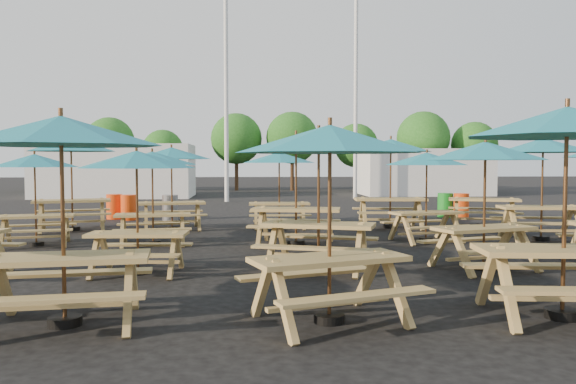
{
  "coord_description": "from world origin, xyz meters",
  "views": [
    {
      "loc": [
        -1.0,
        -12.49,
        1.83
      ],
      "look_at": [
        0.0,
        1.5,
        1.1
      ],
      "focal_mm": 35.0,
      "sensor_mm": 36.0,
      "label": 1
    }
  ],
  "objects": [
    {
      "name": "ground",
      "position": [
        0.0,
        0.0,
        0.0
      ],
      "size": [
        120.0,
        120.0,
        0.0
      ],
      "primitive_type": "plane",
      "color": "black",
      "rests_on": "ground"
    },
    {
      "name": "picnic_unit_2",
      "position": [
        -5.67,
        0.17,
        1.77
      ],
      "size": [
        2.29,
        2.29,
        2.04
      ],
      "rotation": [
        0.0,
        0.0,
        0.22
      ],
      "color": "#A38248",
      "rests_on": "ground"
    },
    {
      "name": "picnic_unit_3",
      "position": [
        -5.73,
        2.96,
        2.18
      ],
      "size": [
        2.89,
        2.89,
        2.51
      ],
      "rotation": [
        0.0,
        0.0,
        0.26
      ],
      "color": "#A38248",
      "rests_on": "ground"
    },
    {
      "name": "picnic_unit_4",
      "position": [
        -3.06,
        -6.09,
        2.07
      ],
      "size": [
        2.48,
        2.48,
        2.38
      ],
      "rotation": [
        0.0,
        0.0,
        0.12
      ],
      "color": "#A38248",
      "rests_on": "ground"
    },
    {
      "name": "picnic_unit_5",
      "position": [
        -2.82,
        -3.16,
        1.78
      ],
      "size": [
        2.03,
        2.03,
        2.05
      ],
      "rotation": [
        0.0,
        0.0,
        -0.06
      ],
      "color": "#A38248",
      "rests_on": "ground"
    },
    {
      "name": "picnic_unit_6",
      "position": [
        -3.12,
        0.14,
        1.83
      ],
      "size": [
        2.23,
        2.23,
        2.1
      ],
      "rotation": [
        0.0,
        0.0,
        0.14
      ],
      "color": "#A38248",
      "rests_on": "ground"
    },
    {
      "name": "picnic_unit_7",
      "position": [
        -3.08,
        3.01,
        1.97
      ],
      "size": [
        2.46,
        2.46,
        2.27
      ],
      "rotation": [
        0.0,
        0.0,
        0.17
      ],
      "color": "#A38248",
      "rests_on": "ground"
    },
    {
      "name": "picnic_unit_8",
      "position": [
        -0.07,
        -6.18,
        1.99
      ],
      "size": [
        2.72,
        2.72,
        2.28
      ],
      "rotation": [
        0.0,
        0.0,
        0.33
      ],
      "color": "#A38248",
      "rests_on": "ground"
    },
    {
      "name": "picnic_unit_9",
      "position": [
        0.2,
        -3.0,
        2.09
      ],
      "size": [
        2.88,
        2.88,
        2.41
      ],
      "rotation": [
        0.0,
        0.0,
        -0.34
      ],
      "color": "#A38248",
      "rests_on": "ground"
    },
    {
      "name": "picnic_unit_10",
      "position": [
        0.06,
        -0.12,
        2.15
      ],
      "size": [
        2.71,
        2.71,
        2.48
      ],
      "rotation": [
        0.0,
        0.0,
        -0.19
      ],
      "color": "#A38248",
      "rests_on": "ground"
    },
    {
      "name": "picnic_unit_11",
      "position": [
        -0.13,
        3.13,
        1.87
      ],
      "size": [
        2.03,
        2.03,
        2.15
      ],
      "rotation": [
        0.0,
        0.0,
        -0.01
      ],
      "color": "#A38248",
      "rests_on": "ground"
    },
    {
      "name": "picnic_unit_12",
      "position": [
        2.69,
        -6.21,
        2.18
      ],
      "size": [
        2.59,
        2.59,
        2.51
      ],
      "rotation": [
        0.0,
        0.0,
        -0.11
      ],
      "color": "#A38248",
      "rests_on": "ground"
    },
    {
      "name": "picnic_unit_13",
      "position": [
        3.03,
        -3.2,
        1.92
      ],
      "size": [
        2.55,
        2.55,
        2.21
      ],
      "rotation": [
        0.0,
        0.0,
        0.28
      ],
      "color": "#A38248",
      "rests_on": "ground"
    },
    {
      "name": "picnic_unit_14",
      "position": [
        3.12,
        0.21,
        1.82
      ],
      "size": [
        2.35,
        2.35,
        2.09
      ],
      "rotation": [
        0.0,
        0.0,
        0.23
      ],
      "color": "#A38248",
      "rests_on": "ground"
    },
    {
      "name": "picnic_unit_15",
      "position": [
        2.98,
        2.97,
        2.19
      ],
      "size": [
        2.55,
        2.55,
        2.51
      ],
      "rotation": [
        0.0,
        0.0,
        -0.09
      ],
      "color": "#A38248",
      "rests_on": "ground"
    },
    {
      "name": "picnic_unit_18",
      "position": [
        5.9,
        0.21,
        2.11
      ],
      "size": [
        2.53,
        2.53,
        2.43
      ],
      "rotation": [
        0.0,
        0.0,
        -0.12
      ],
      "color": "#A38248",
      "rests_on": "ground"
    },
    {
      "name": "picnic_unit_19",
      "position": [
        5.69,
        2.96,
        2.13
      ],
      "size": [
        2.93,
        2.93,
        2.45
      ],
      "rotation": [
        0.0,
        0.0,
        -0.34
      ],
      "color": "#A38248",
      "rests_on": "ground"
    },
    {
      "name": "waste_bin_0",
      "position": [
        -5.35,
        6.08,
        0.4
      ],
      "size": [
        0.5,
        0.5,
        0.81
      ],
      "primitive_type": "cylinder",
      "color": "#EC410D",
      "rests_on": "ground"
    },
    {
      "name": "waste_bin_1",
      "position": [
        -4.81,
        5.71,
        0.4
      ],
      "size": [
        0.5,
        0.5,
        0.81
      ],
      "primitive_type": "cylinder",
      "color": "#EC410D",
      "rests_on": "ground"
    },
    {
      "name": "waste_bin_2",
      "position": [
        -3.49,
        5.58,
        0.4
      ],
      "size": [
        0.5,
        0.5,
        0.81
      ],
      "primitive_type": "cylinder",
      "color": "gray",
      "rests_on": "ground"
    },
    {
      "name": "waste_bin_3",
      "position": [
        5.65,
        5.97,
        0.4
      ],
      "size": [
        0.5,
        0.5,
        0.81
      ],
      "primitive_type": "cylinder",
      "color": "#17831F",
      "rests_on": "ground"
    },
    {
      "name": "waste_bin_4",
      "position": [
        6.11,
        5.74,
        0.4
      ],
      "size": [
        0.5,
        0.5,
        0.81
      ],
      "primitive_type": "cylinder",
      "color": "#EC410D",
      "rests_on": "ground"
    },
    {
      "name": "mast_0",
      "position": [
        -2.0,
        14.0,
        6.0
      ],
      "size": [
        0.2,
        0.2,
        12.0
      ],
      "primitive_type": "cylinder",
      "color": "silver",
      "rests_on": "ground"
    },
    {
      "name": "mast_1",
      "position": [
        4.5,
        16.0,
        6.0
      ],
      "size": [
        0.2,
        0.2,
        12.0
      ],
      "primitive_type": "cylinder",
      "color": "silver",
      "rests_on": "ground"
    },
    {
      "name": "event_tent_0",
      "position": [
        -8.0,
        18.0,
        1.4
      ],
      "size": [
        8.0,
        4.0,
        2.8
      ],
      "primitive_type": "cube",
      "color": "silver",
      "rests_on": "ground"
    },
    {
      "name": "event_tent_1",
      "position": [
        9.0,
        19.0,
        1.3
      ],
      "size": [
        7.0,
        4.0,
        2.6
      ],
      "primitive_type": "cube",
      "color": "silver",
      "rests_on": "ground"
    },
    {
      "name": "tree_0",
      "position": [
        -14.07,
        25.25,
        2.83
      ],
      "size": [
        2.8,
        2.8,
        4.24
      ],
      "color": "#382314",
      "rests_on": "ground"
    },
    {
      "name": "tree_1",
      "position": [
        -9.74,
        23.9,
        3.15
      ],
      "size": [
        3.11,
        3.11,
        4.72
      ],
      "color": "#382314",
      "rests_on": "ground"
    },
    {
      "name": "tree_2",
      "position": [
        -6.39,
        23.65,
        2.62
      ],
      "size": [
        2.59,
        2.59,
        3.93
      ],
      "color": "#382314",
      "rests_on": "ground"
    },
    {
      "name": "tree_3",
      "position": [
        -1.75,
        24.72,
        3.41
      ],
      "size": [
        3.36,
        3.36,
        5.09
      ],
      "color": "#382314",
      "rests_on": "ground"
    },
    {
      "name": "tree_4",
      "position": [
        1.9,
        24.26,
        3.46
      ],
      "size": [
        3.41,
        3.41,
        5.17
      ],
      "color": "#382314",
      "rests_on": "ground"
    },
    {
      "name": "tree_5",
      "position": [
        6.22,
        24.67,
        2.97
      ],
      "size": [
        2.94,
        2.94,
        4.45
      ],
      "color": "#382314",
      "rests_on": "ground"
    },
    {
      "name": "tree_6",
      "position": [
        10.23,
        22.9,
        3.43
      ],
      "size": [
        3.38,
        3.38,
        5.13
      ],
      "color": "#382314",
      "rests_on": "ground"
    },
    {
      "name": "tree_7",
      "position": [
        13.63,
        22.92,
        2.99
      ],
      "size": [
        2.95,
        2.95,
        4.48
      ],
      "color": "#382314",
      "rests_on": "ground"
    }
  ]
}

